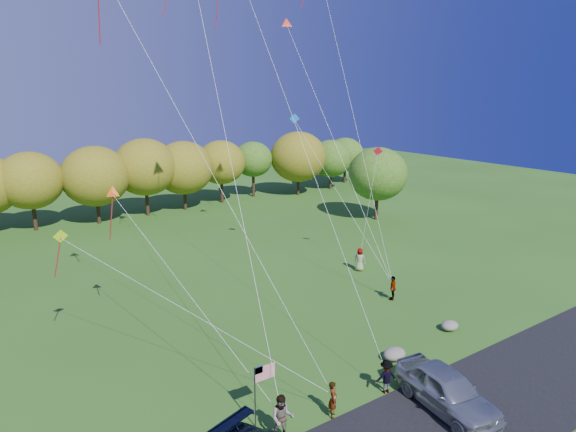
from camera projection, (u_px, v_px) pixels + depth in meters
The scene contains 11 objects.
ground at pixel (334, 401), 22.29m from camera, with size 140.00×140.00×0.00m, color #285317.
treeline at pixel (87, 180), 49.25m from camera, with size 75.96×27.78×8.27m.
minivan_silver at pixel (447, 390), 21.49m from camera, with size 2.04×5.07×1.73m, color #9A9FA4.
flyer_a at pixel (333, 399), 21.05m from camera, with size 0.58×0.38×1.60m, color #4C4C59.
flyer_b at pixel (282, 418), 19.62m from camera, with size 0.92×0.72×1.89m, color #4C4C59.
flyer_c at pixel (386, 377), 22.76m from camera, with size 1.00×0.57×1.54m, color #4C4C59.
flyer_d at pixel (393, 288), 32.78m from camera, with size 0.94×0.39×1.60m, color #4C4C59.
flyer_e at pixel (360, 259), 37.97m from camera, with size 0.85×0.56×1.75m, color #4C4C59.
flag_assembly at pixel (261, 380), 20.26m from camera, with size 0.98×0.63×2.64m.
boulder_near at pixel (394, 354), 25.61m from camera, with size 1.23×0.96×0.61m, color slate.
boulder_far at pixel (450, 326), 28.75m from camera, with size 1.04×0.87×0.54m, color slate.
Camera 1 is at (-12.88, -15.00, 13.22)m, focal length 32.00 mm.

